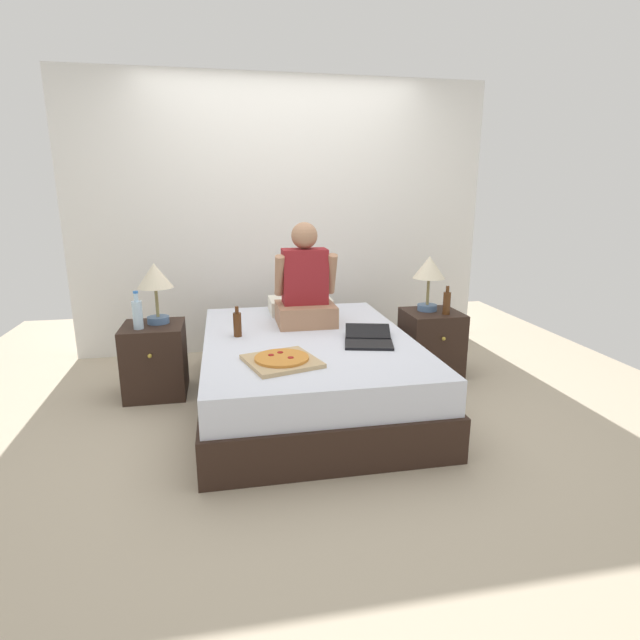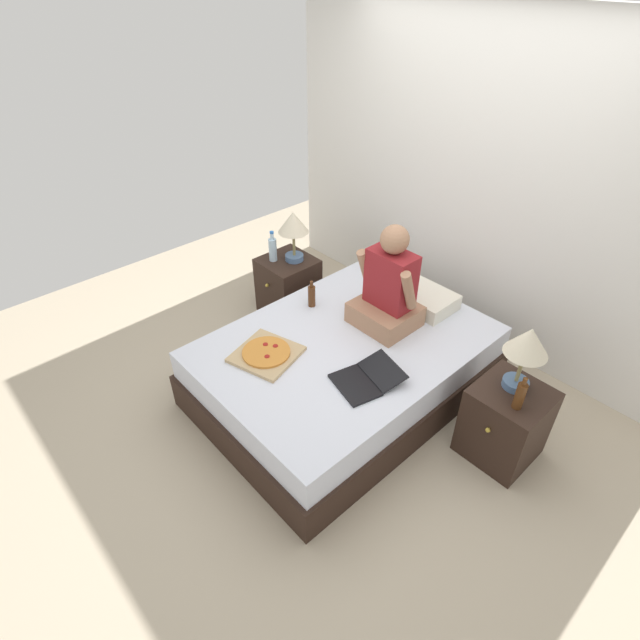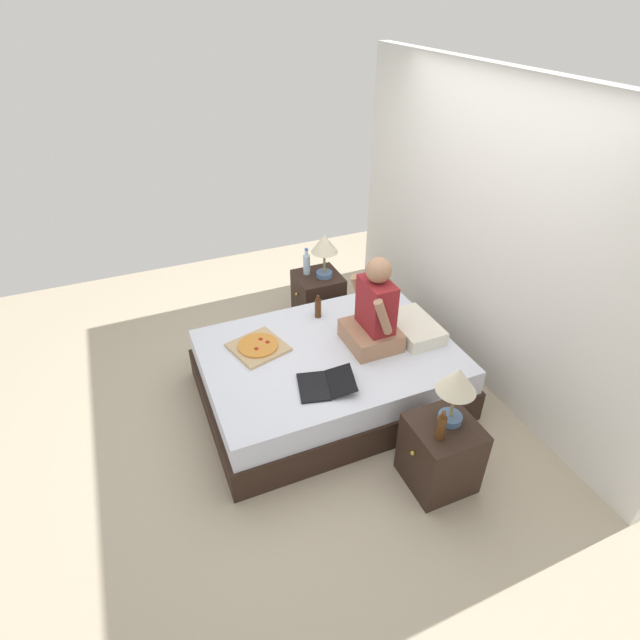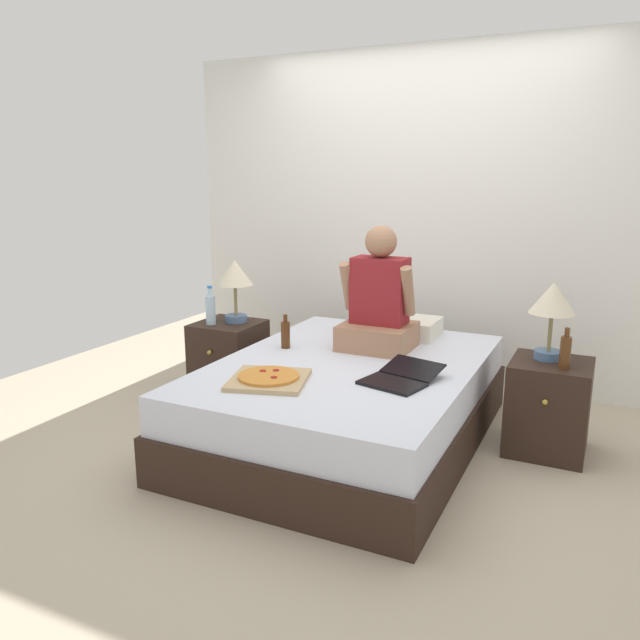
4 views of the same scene
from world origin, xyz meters
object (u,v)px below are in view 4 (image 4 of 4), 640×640
Objects in this scene: water_bottle at (211,309)px; lamp_on_right_nightstand at (553,304)px; laptop at (399,378)px; pizza_box at (269,379)px; beer_bottle_on_bed at (286,334)px; beer_bottle at (565,352)px; lamp_on_left_nightstand at (235,277)px; bed at (348,402)px; nightstand_right at (548,407)px; person_seated at (379,304)px; nightstand_left at (229,359)px.

lamp_on_right_nightstand is at bearing 3.55° from water_bottle.
laptop is at bearing -137.35° from lamp_on_right_nightstand.
pizza_box is 0.68m from beer_bottle_on_bed.
lamp_on_left_nightstand is at bearing 176.16° from beer_bottle.
laptop reaches higher than pizza_box.
pizza_box reaches higher than bed.
bed is 4.59× the size of lamp_on_left_nightstand.
nightstand_right is 1.09× the size of pizza_box.
lamp_on_right_nightstand reaches higher than bed.
nightstand_right reaches higher than pizza_box.
lamp_on_left_nightstand and lamp_on_right_nightstand have the same top height.
bed is at bearing -12.21° from beer_bottle_on_bed.
person_seated reaches higher than water_bottle.
nightstand_right is at bearing 0.00° from nightstand_left.
lamp_on_right_nightstand is 0.91× the size of pizza_box.
pizza_box is (-1.32, -0.94, -0.35)m from lamp_on_right_nightstand.
water_bottle is 0.56× the size of pizza_box.
person_seated is (1.15, 0.01, 0.51)m from nightstand_left.
beer_bottle_on_bed is (-0.53, -0.26, -0.20)m from person_seated.
lamp_on_left_nightstand is at bearing 158.78° from bed.
beer_bottle_on_bed is (-1.59, -0.26, 0.32)m from nightstand_right.
nightstand_right is (2.16, -0.05, -0.60)m from lamp_on_left_nightstand.
water_bottle is 1.24m from pizza_box.
laptop is at bearing -23.59° from lamp_on_left_nightstand.
beer_bottle is at bearing -0.24° from water_bottle.
lamp_on_left_nightstand is 0.94× the size of laptop.
beer_bottle_on_bed is at bearing 159.55° from laptop.
lamp_on_left_nightstand is 1.00× the size of lamp_on_right_nightstand.
bed is 3.82× the size of nightstand_left.
beer_bottle is at bearing -56.31° from lamp_on_right_nightstand.
water_bottle reaches higher than laptop.
water_bottle is 0.72m from beer_bottle_on_bed.
person_seated is 3.55× the size of beer_bottle_on_bed.
bed is 0.52m from laptop.
beer_bottle_on_bed is (-0.49, 0.11, 0.34)m from bed.
person_seated is (-1.13, 0.11, 0.14)m from beer_bottle.
nightstand_left is 0.60m from lamp_on_left_nightstand.
water_bottle is at bearing -176.45° from lamp_on_right_nightstand.
lamp_on_right_nightstand reaches higher than beer_bottle.
person_seated is 0.73m from laptop.
person_seated is at bearing 26.34° from beer_bottle_on_bed.
beer_bottle_on_bed is at bearing -170.81° from nightstand_right.
nightstand_left is at bearing -179.70° from person_seated.
nightstand_right is 0.39m from beer_bottle.
bed is at bearing -158.96° from lamp_on_right_nightstand.
water_bottle is at bearing -177.75° from nightstand_right.
bed is 1.16m from nightstand_left.
lamp_on_left_nightstand is at bearing 156.41° from laptop.
beer_bottle_on_bed is (0.62, -0.26, 0.32)m from nightstand_left.
nightstand_left is 1.09× the size of pizza_box.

